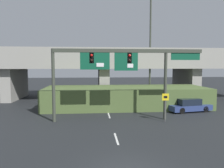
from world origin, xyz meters
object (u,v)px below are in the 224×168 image
at_px(signal_gantry, 121,64).
at_px(highway_light_pole_near, 150,37).
at_px(parked_sedan_near_right, 189,105).
at_px(speed_limit_sign, 165,103).

bearing_deg(signal_gantry, highway_light_pole_near, 62.10).
bearing_deg(parked_sedan_near_right, highway_light_pole_near, 100.63).
bearing_deg(signal_gantry, speed_limit_sign, -13.34).
bearing_deg(speed_limit_sign, parked_sedan_near_right, 45.49).
distance_m(signal_gantry, speed_limit_sign, 5.22).
height_order(speed_limit_sign, parked_sedan_near_right, speed_limit_sign).
height_order(signal_gantry, highway_light_pole_near, highway_light_pole_near).
height_order(speed_limit_sign, highway_light_pole_near, highway_light_pole_near).
distance_m(signal_gantry, highway_light_pole_near, 11.86).
height_order(signal_gantry, speed_limit_sign, signal_gantry).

